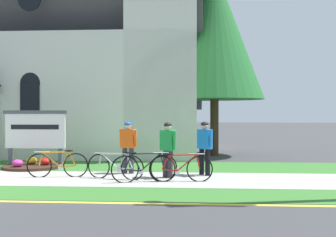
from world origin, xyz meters
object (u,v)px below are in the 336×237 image
(bicycle_blue, at_px, (58,164))
(bicycle_green, at_px, (181,168))
(bicycle_orange, at_px, (144,168))
(bicycle_yellow, at_px, (116,166))
(cyclist_in_orange_jersey, at_px, (168,146))
(church_sign, at_px, (35,131))
(roadside_conifer, at_px, (214,33))
(cyclist_in_red_jersey, at_px, (205,144))
(cyclist_in_green_jersey, at_px, (128,143))

(bicycle_blue, xyz_separation_m, bicycle_green, (3.59, -0.55, 0.00))
(bicycle_green, relative_size, bicycle_orange, 1.00)
(bicycle_yellow, relative_size, cyclist_in_orange_jersey, 1.07)
(church_sign, relative_size, roadside_conifer, 0.27)
(church_sign, xyz_separation_m, cyclist_in_red_jersey, (5.79, -1.52, -0.33))
(cyclist_in_orange_jersey, bearing_deg, bicycle_blue, -178.13)
(cyclist_in_green_jersey, bearing_deg, bicycle_orange, -65.89)
(church_sign, height_order, bicycle_blue, church_sign)
(bicycle_green, distance_m, cyclist_in_red_jersey, 1.48)
(cyclist_in_red_jersey, height_order, roadside_conifer, roadside_conifer)
(church_sign, bearing_deg, bicycle_yellow, -36.07)
(cyclist_in_red_jersey, bearing_deg, bicycle_yellow, -161.31)
(cyclist_in_red_jersey, bearing_deg, cyclist_in_green_jersey, 174.23)
(church_sign, xyz_separation_m, cyclist_in_orange_jersey, (4.72, -2.07, -0.33))
(cyclist_in_green_jersey, bearing_deg, church_sign, 159.49)
(bicycle_blue, xyz_separation_m, cyclist_in_orange_jersey, (3.19, 0.10, 0.55))
(cyclist_in_orange_jersey, xyz_separation_m, roadside_conifer, (1.60, 6.38, 4.42))
(bicycle_green, height_order, roadside_conifer, roadside_conifer)
(bicycle_yellow, height_order, roadside_conifer, roadside_conifer)
(bicycle_blue, height_order, bicycle_green, bicycle_blue)
(bicycle_blue, xyz_separation_m, cyclist_in_red_jersey, (4.26, 0.65, 0.56))
(bicycle_green, bearing_deg, cyclist_in_orange_jersey, 121.20)
(church_sign, height_order, cyclist_in_orange_jersey, church_sign)
(bicycle_yellow, bearing_deg, bicycle_orange, -28.43)
(cyclist_in_orange_jersey, bearing_deg, bicycle_green, -58.80)
(bicycle_yellow, distance_m, bicycle_orange, 1.00)
(bicycle_yellow, relative_size, bicycle_orange, 0.98)
(cyclist_in_orange_jersey, bearing_deg, cyclist_in_red_jersey, 26.94)
(bicycle_green, bearing_deg, church_sign, 152.02)
(bicycle_blue, distance_m, bicycle_yellow, 1.75)
(cyclist_in_red_jersey, bearing_deg, bicycle_green, -119.35)
(cyclist_in_orange_jersey, relative_size, roadside_conifer, 0.19)
(bicycle_blue, distance_m, roadside_conifer, 9.48)
(cyclist_in_red_jersey, height_order, cyclist_in_orange_jersey, cyclist_in_red_jersey)
(bicycle_blue, relative_size, roadside_conifer, 0.21)
(bicycle_orange, height_order, cyclist_in_red_jersey, cyclist_in_red_jersey)
(roadside_conifer, bearing_deg, bicycle_orange, -106.95)
(bicycle_yellow, height_order, cyclist_in_green_jersey, cyclist_in_green_jersey)
(bicycle_green, xyz_separation_m, cyclist_in_red_jersey, (0.67, 1.19, 0.56))
(bicycle_blue, distance_m, cyclist_in_green_jersey, 2.18)
(bicycle_orange, xyz_separation_m, roadside_conifer, (2.18, 7.17, 4.96))
(bicycle_green, bearing_deg, bicycle_yellow, 169.58)
(bicycle_blue, distance_m, cyclist_in_orange_jersey, 3.24)
(bicycle_yellow, xyz_separation_m, cyclist_in_red_jersey, (2.52, 0.85, 0.57))
(bicycle_orange, height_order, cyclist_in_green_jersey, cyclist_in_green_jersey)
(bicycle_orange, bearing_deg, cyclist_in_red_jersey, 38.87)
(bicycle_green, relative_size, roadside_conifer, 0.21)
(bicycle_blue, distance_m, cyclist_in_red_jersey, 4.35)
(church_sign, xyz_separation_m, roadside_conifer, (6.33, 4.31, 4.09))
(cyclist_in_orange_jersey, bearing_deg, roadside_conifer, 75.89)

